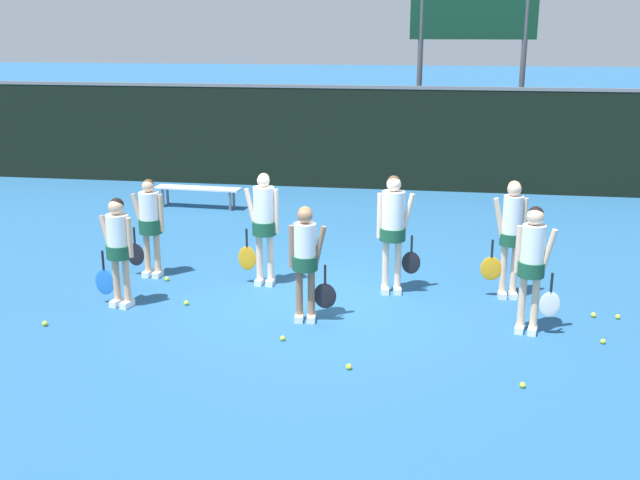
{
  "coord_description": "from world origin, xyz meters",
  "views": [
    {
      "loc": [
        1.67,
        -10.22,
        3.91
      ],
      "look_at": [
        0.02,
        0.1,
        0.92
      ],
      "focal_mm": 42.0,
      "sensor_mm": 36.0,
      "label": 1
    }
  ],
  "objects_px": {
    "player_2": "(532,259)",
    "tennis_ball_7": "(618,317)",
    "tennis_ball_4": "(186,303)",
    "player_1": "(306,255)",
    "tennis_ball_8": "(523,385)",
    "scoreboard": "(473,27)",
    "tennis_ball_1": "(167,279)",
    "tennis_ball_5": "(283,338)",
    "tennis_ball_6": "(105,273)",
    "tennis_ball_2": "(45,323)",
    "tennis_ball_10": "(603,341)",
    "player_4": "(264,220)",
    "player_3": "(150,221)",
    "tennis_ball_0": "(594,315)",
    "tennis_ball_9": "(349,367)",
    "player_6": "(511,230)",
    "tennis_ball_3": "(101,286)",
    "bench_courtside": "(198,190)",
    "player_5": "(393,224)",
    "player_0": "(118,243)"
  },
  "relations": [
    {
      "from": "player_2",
      "to": "tennis_ball_7",
      "type": "distance_m",
      "value": 1.76
    },
    {
      "from": "tennis_ball_4",
      "to": "tennis_ball_7",
      "type": "xyz_separation_m",
      "value": [
        6.09,
        0.43,
        -0.0
      ]
    },
    {
      "from": "player_1",
      "to": "tennis_ball_8",
      "type": "xyz_separation_m",
      "value": [
        2.76,
        -1.6,
        -0.91
      ]
    },
    {
      "from": "scoreboard",
      "to": "tennis_ball_1",
      "type": "xyz_separation_m",
      "value": [
        -4.91,
        -9.29,
        -3.87
      ]
    },
    {
      "from": "tennis_ball_4",
      "to": "tennis_ball_5",
      "type": "bearing_deg",
      "value": -32.04
    },
    {
      "from": "tennis_ball_6",
      "to": "player_1",
      "type": "bearing_deg",
      "value": -21.5
    },
    {
      "from": "tennis_ball_2",
      "to": "tennis_ball_10",
      "type": "xyz_separation_m",
      "value": [
        7.36,
        0.58,
        -0.0
      ]
    },
    {
      "from": "player_4",
      "to": "tennis_ball_10",
      "type": "height_order",
      "value": "player_4"
    },
    {
      "from": "player_4",
      "to": "tennis_ball_10",
      "type": "xyz_separation_m",
      "value": [
        4.8,
        -1.58,
        -1.01
      ]
    },
    {
      "from": "player_3",
      "to": "tennis_ball_8",
      "type": "distance_m",
      "value": 6.42
    },
    {
      "from": "tennis_ball_0",
      "to": "tennis_ball_1",
      "type": "bearing_deg",
      "value": 175.24
    },
    {
      "from": "player_4",
      "to": "tennis_ball_2",
      "type": "xyz_separation_m",
      "value": [
        -2.56,
        -2.16,
        -1.01
      ]
    },
    {
      "from": "player_2",
      "to": "tennis_ball_9",
      "type": "distance_m",
      "value": 2.84
    },
    {
      "from": "tennis_ball_10",
      "to": "player_6",
      "type": "bearing_deg",
      "value": 124.56
    },
    {
      "from": "scoreboard",
      "to": "tennis_ball_3",
      "type": "bearing_deg",
      "value": -120.77
    },
    {
      "from": "player_6",
      "to": "bench_courtside",
      "type": "bearing_deg",
      "value": 138.2
    },
    {
      "from": "player_4",
      "to": "tennis_ball_0",
      "type": "distance_m",
      "value": 5.0
    },
    {
      "from": "tennis_ball_5",
      "to": "tennis_ball_1",
      "type": "bearing_deg",
      "value": 138.87
    },
    {
      "from": "tennis_ball_3",
      "to": "tennis_ball_6",
      "type": "height_order",
      "value": "tennis_ball_6"
    },
    {
      "from": "player_6",
      "to": "tennis_ball_5",
      "type": "distance_m",
      "value": 3.8
    },
    {
      "from": "player_1",
      "to": "tennis_ball_0",
      "type": "xyz_separation_m",
      "value": [
        3.95,
        0.74,
        -0.91
      ]
    },
    {
      "from": "player_3",
      "to": "scoreboard",
      "type": "bearing_deg",
      "value": 62.19
    },
    {
      "from": "player_6",
      "to": "tennis_ball_1",
      "type": "xyz_separation_m",
      "value": [
        -5.29,
        -0.11,
        -1.0
      ]
    },
    {
      "from": "tennis_ball_9",
      "to": "scoreboard",
      "type": "bearing_deg",
      "value": 82.14
    },
    {
      "from": "player_5",
      "to": "tennis_ball_1",
      "type": "relative_size",
      "value": 25.79
    },
    {
      "from": "tennis_ball_2",
      "to": "bench_courtside",
      "type": "bearing_deg",
      "value": 90.71
    },
    {
      "from": "tennis_ball_10",
      "to": "player_3",
      "type": "bearing_deg",
      "value": 165.95
    },
    {
      "from": "tennis_ball_7",
      "to": "tennis_ball_10",
      "type": "xyz_separation_m",
      "value": [
        -0.37,
        -0.91,
        -0.0
      ]
    },
    {
      "from": "bench_courtside",
      "to": "player_5",
      "type": "height_order",
      "value": "player_5"
    },
    {
      "from": "player_0",
      "to": "player_1",
      "type": "height_order",
      "value": "player_1"
    },
    {
      "from": "player_1",
      "to": "tennis_ball_5",
      "type": "height_order",
      "value": "player_1"
    },
    {
      "from": "player_2",
      "to": "tennis_ball_3",
      "type": "relative_size",
      "value": 26.34
    },
    {
      "from": "tennis_ball_6",
      "to": "player_6",
      "type": "bearing_deg",
      "value": -0.31
    },
    {
      "from": "player_4",
      "to": "tennis_ball_7",
      "type": "bearing_deg",
      "value": -6.42
    },
    {
      "from": "player_2",
      "to": "tennis_ball_10",
      "type": "xyz_separation_m",
      "value": [
        0.92,
        -0.25,
        -0.98
      ]
    },
    {
      "from": "player_1",
      "to": "tennis_ball_5",
      "type": "bearing_deg",
      "value": -108.82
    },
    {
      "from": "tennis_ball_0",
      "to": "tennis_ball_8",
      "type": "bearing_deg",
      "value": -116.95
    },
    {
      "from": "player_1",
      "to": "tennis_ball_4",
      "type": "xyz_separation_m",
      "value": [
        -1.83,
        0.29,
        -0.91
      ]
    },
    {
      "from": "player_6",
      "to": "tennis_ball_7",
      "type": "xyz_separation_m",
      "value": [
        1.46,
        -0.67,
        -1.0
      ]
    },
    {
      "from": "tennis_ball_2",
      "to": "tennis_ball_9",
      "type": "distance_m",
      "value": 4.29
    },
    {
      "from": "tennis_ball_3",
      "to": "tennis_ball_6",
      "type": "relative_size",
      "value": 0.98
    },
    {
      "from": "player_5",
      "to": "tennis_ball_1",
      "type": "xyz_separation_m",
      "value": [
        -3.57,
        -0.04,
        -1.05
      ]
    },
    {
      "from": "player_3",
      "to": "player_4",
      "type": "xyz_separation_m",
      "value": [
        1.89,
        -0.1,
        0.11
      ]
    },
    {
      "from": "tennis_ball_6",
      "to": "tennis_ball_8",
      "type": "height_order",
      "value": "same"
    },
    {
      "from": "tennis_ball_2",
      "to": "tennis_ball_7",
      "type": "relative_size",
      "value": 1.06
    },
    {
      "from": "tennis_ball_7",
      "to": "player_1",
      "type": "bearing_deg",
      "value": -170.43
    },
    {
      "from": "tennis_ball_9",
      "to": "tennis_ball_10",
      "type": "height_order",
      "value": "tennis_ball_9"
    },
    {
      "from": "player_3",
      "to": "tennis_ball_9",
      "type": "distance_m",
      "value": 4.7
    },
    {
      "from": "bench_courtside",
      "to": "tennis_ball_10",
      "type": "bearing_deg",
      "value": -37.31
    },
    {
      "from": "player_0",
      "to": "tennis_ball_10",
      "type": "height_order",
      "value": "player_0"
    }
  ]
}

